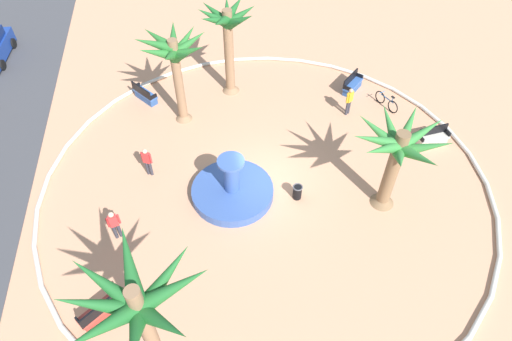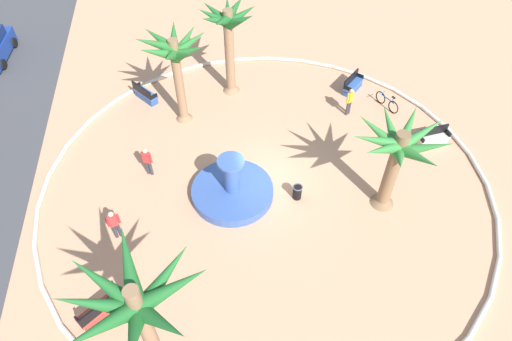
{
  "view_description": "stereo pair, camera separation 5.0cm",
  "coord_description": "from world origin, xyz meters",
  "px_view_note": "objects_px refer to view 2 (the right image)",
  "views": [
    {
      "loc": [
        -13.32,
        2.75,
        15.27
      ],
      "look_at": [
        -0.17,
        0.49,
        1.0
      ],
      "focal_mm": 30.76,
      "sensor_mm": 36.0,
      "label": 1
    },
    {
      "loc": [
        -13.33,
        2.7,
        15.27
      ],
      "look_at": [
        -0.17,
        0.49,
        1.0
      ],
      "focal_mm": 30.76,
      "sensor_mm": 36.0,
      "label": 2
    }
  ],
  "objects_px": {
    "palm_tree_near_fountain": "(175,57)",
    "person_cyclist_helmet": "(350,100)",
    "palm_tree_far_side": "(228,30)",
    "trash_bin": "(297,192)",
    "bench_east": "(433,139)",
    "bicycle_red_frame": "(387,102)",
    "fountain": "(232,190)",
    "bench_southeast": "(146,95)",
    "person_pedestrian_stroll": "(114,223)",
    "palm_tree_by_curb": "(137,309)",
    "palm_tree_mid_plaza": "(397,151)",
    "bench_west": "(100,311)",
    "person_cyclist_photo": "(147,160)",
    "bench_north": "(353,86)"
  },
  "relations": [
    {
      "from": "trash_bin",
      "to": "bench_east",
      "type": "bearing_deg",
      "value": -73.15
    },
    {
      "from": "palm_tree_far_side",
      "to": "bench_east",
      "type": "height_order",
      "value": "palm_tree_far_side"
    },
    {
      "from": "palm_tree_far_side",
      "to": "person_cyclist_helmet",
      "type": "distance_m",
      "value": 7.32
    },
    {
      "from": "person_pedestrian_stroll",
      "to": "bench_west",
      "type": "bearing_deg",
      "value": 172.36
    },
    {
      "from": "palm_tree_near_fountain",
      "to": "person_cyclist_helmet",
      "type": "bearing_deg",
      "value": -97.28
    },
    {
      "from": "person_cyclist_photo",
      "to": "palm_tree_near_fountain",
      "type": "bearing_deg",
      "value": -25.34
    },
    {
      "from": "palm_tree_by_curb",
      "to": "fountain",
      "type": "bearing_deg",
      "value": -25.35
    },
    {
      "from": "palm_tree_near_fountain",
      "to": "bicycle_red_frame",
      "type": "relative_size",
      "value": 3.06
    },
    {
      "from": "bench_southeast",
      "to": "person_cyclist_helmet",
      "type": "xyz_separation_m",
      "value": [
        -3.05,
        -10.75,
        0.57
      ]
    },
    {
      "from": "bench_east",
      "to": "bench_north",
      "type": "bearing_deg",
      "value": 27.13
    },
    {
      "from": "palm_tree_by_curb",
      "to": "palm_tree_mid_plaza",
      "type": "bearing_deg",
      "value": -60.68
    },
    {
      "from": "bench_west",
      "to": "bench_north",
      "type": "distance_m",
      "value": 17.52
    },
    {
      "from": "palm_tree_far_side",
      "to": "bench_southeast",
      "type": "relative_size",
      "value": 3.27
    },
    {
      "from": "palm_tree_far_side",
      "to": "person_cyclist_photo",
      "type": "xyz_separation_m",
      "value": [
        -5.85,
        4.6,
        -2.9
      ]
    },
    {
      "from": "bicycle_red_frame",
      "to": "bench_north",
      "type": "bearing_deg",
      "value": 36.97
    },
    {
      "from": "palm_tree_far_side",
      "to": "bench_north",
      "type": "xyz_separation_m",
      "value": [
        -1.18,
        -6.85,
        -3.45
      ]
    },
    {
      "from": "fountain",
      "to": "bench_east",
      "type": "xyz_separation_m",
      "value": [
        1.65,
        -10.33,
        0.03
      ]
    },
    {
      "from": "bench_west",
      "to": "person_cyclist_photo",
      "type": "distance_m",
      "value": 7.07
    },
    {
      "from": "fountain",
      "to": "bicycle_red_frame",
      "type": "bearing_deg",
      "value": -62.14
    },
    {
      "from": "fountain",
      "to": "trash_bin",
      "type": "xyz_separation_m",
      "value": [
        -0.62,
        -2.83,
        0.07
      ]
    },
    {
      "from": "bench_east",
      "to": "bicycle_red_frame",
      "type": "relative_size",
      "value": 1.02
    },
    {
      "from": "palm_tree_far_side",
      "to": "trash_bin",
      "type": "height_order",
      "value": "palm_tree_far_side"
    },
    {
      "from": "bench_north",
      "to": "person_cyclist_photo",
      "type": "xyz_separation_m",
      "value": [
        -4.67,
        11.45,
        0.55
      ]
    },
    {
      "from": "person_cyclist_helmet",
      "to": "bench_southeast",
      "type": "bearing_deg",
      "value": 74.16
    },
    {
      "from": "bench_east",
      "to": "bicycle_red_frame",
      "type": "height_order",
      "value": "bench_east"
    },
    {
      "from": "palm_tree_far_side",
      "to": "person_cyclist_helmet",
      "type": "bearing_deg",
      "value": -117.92
    },
    {
      "from": "fountain",
      "to": "bench_north",
      "type": "relative_size",
      "value": 2.46
    },
    {
      "from": "bench_southeast",
      "to": "fountain",
      "type": "bearing_deg",
      "value": -153.35
    },
    {
      "from": "palm_tree_near_fountain",
      "to": "bench_west",
      "type": "distance_m",
      "value": 11.74
    },
    {
      "from": "palm_tree_near_fountain",
      "to": "bicycle_red_frame",
      "type": "distance_m",
      "value": 11.54
    },
    {
      "from": "palm_tree_far_side",
      "to": "person_pedestrian_stroll",
      "type": "distance_m",
      "value": 11.35
    },
    {
      "from": "palm_tree_near_fountain",
      "to": "person_cyclist_helmet",
      "type": "height_order",
      "value": "palm_tree_near_fountain"
    },
    {
      "from": "trash_bin",
      "to": "person_cyclist_helmet",
      "type": "height_order",
      "value": "person_cyclist_helmet"
    },
    {
      "from": "palm_tree_near_fountain",
      "to": "palm_tree_far_side",
      "type": "bearing_deg",
      "value": -53.98
    },
    {
      "from": "trash_bin",
      "to": "person_cyclist_photo",
      "type": "relative_size",
      "value": 0.45
    },
    {
      "from": "bench_north",
      "to": "bicycle_red_frame",
      "type": "relative_size",
      "value": 0.92
    },
    {
      "from": "fountain",
      "to": "person_cyclist_helmet",
      "type": "height_order",
      "value": "fountain"
    },
    {
      "from": "bicycle_red_frame",
      "to": "bench_southeast",
      "type": "bearing_deg",
      "value": 77.54
    },
    {
      "from": "palm_tree_near_fountain",
      "to": "bench_east",
      "type": "relative_size",
      "value": 3.01
    },
    {
      "from": "bench_southeast",
      "to": "bicycle_red_frame",
      "type": "relative_size",
      "value": 0.97
    },
    {
      "from": "bicycle_red_frame",
      "to": "person_cyclist_photo",
      "type": "relative_size",
      "value": 1.01
    },
    {
      "from": "trash_bin",
      "to": "person_cyclist_helmet",
      "type": "distance_m",
      "value": 6.67
    },
    {
      "from": "fountain",
      "to": "bench_north",
      "type": "bearing_deg",
      "value": -49.61
    },
    {
      "from": "palm_tree_far_side",
      "to": "bicycle_red_frame",
      "type": "bearing_deg",
      "value": -109.93
    },
    {
      "from": "person_cyclist_photo",
      "to": "person_pedestrian_stroll",
      "type": "bearing_deg",
      "value": 158.81
    },
    {
      "from": "palm_tree_mid_plaza",
      "to": "person_cyclist_photo",
      "type": "height_order",
      "value": "palm_tree_mid_plaza"
    },
    {
      "from": "bench_east",
      "to": "person_pedestrian_stroll",
      "type": "relative_size",
      "value": 1.03
    },
    {
      "from": "palm_tree_near_fountain",
      "to": "person_cyclist_helmet",
      "type": "distance_m",
      "value": 9.26
    },
    {
      "from": "palm_tree_by_curb",
      "to": "person_cyclist_photo",
      "type": "relative_size",
      "value": 3.42
    },
    {
      "from": "palm_tree_near_fountain",
      "to": "palm_tree_far_side",
      "type": "relative_size",
      "value": 0.96
    }
  ]
}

